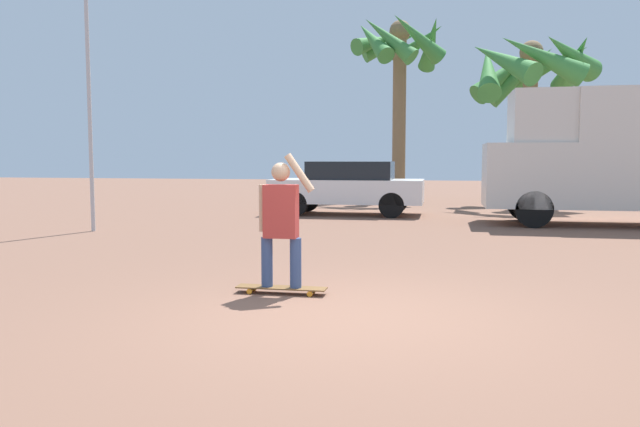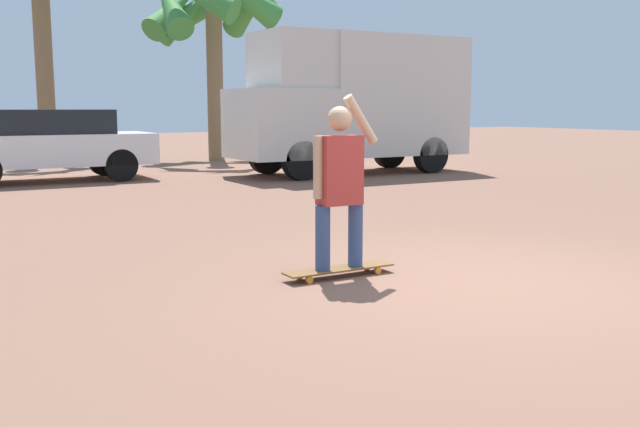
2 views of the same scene
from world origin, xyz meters
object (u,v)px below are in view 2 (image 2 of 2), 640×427
skateboard (339,269)px  palm_tree_near_van (213,6)px  person_skateboarder (339,178)px  parked_car_white (49,143)px  camper_van (355,100)px

skateboard → palm_tree_near_van: bearing=72.4°
person_skateboarder → palm_tree_near_van: palm_tree_near_van is taller
skateboard → person_skateboarder: 0.87m
skateboard → parked_car_white: (-0.81, 10.73, 0.76)m
skateboard → palm_tree_near_van: palm_tree_near_van is taller
person_skateboarder → palm_tree_near_van: bearing=72.4°
person_skateboarder → camper_van: bearing=56.5°
skateboard → palm_tree_near_van: 16.35m
camper_van → parked_car_white: camper_van is taller
camper_van → parked_car_white: bearing=166.3°
person_skateboarder → camper_van: 10.91m
camper_van → parked_car_white: size_ratio=1.33×
skateboard → parked_car_white: parked_car_white is taller
palm_tree_near_van → person_skateboarder: bearing=-107.6°
camper_van → parked_car_white: (-6.81, 1.66, -0.96)m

